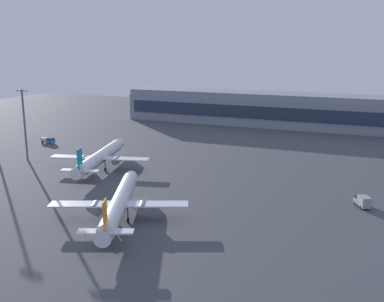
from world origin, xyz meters
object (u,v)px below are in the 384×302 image
(airplane_terminal_side, at_px, (100,157))
(fuel_truck, at_px, (48,140))
(catering_truck, at_px, (363,201))
(airplane_taxiway_distant, at_px, (119,203))
(apron_light_east, at_px, (24,120))

(airplane_terminal_side, bearing_deg, fuel_truck, 135.07)
(fuel_truck, height_order, catering_truck, catering_truck)
(airplane_terminal_side, xyz_separation_m, catering_truck, (81.10, -4.51, -2.52))
(airplane_terminal_side, height_order, fuel_truck, airplane_terminal_side)
(airplane_terminal_side, height_order, catering_truck, airplane_terminal_side)
(airplane_taxiway_distant, relative_size, apron_light_east, 1.57)
(airplane_terminal_side, height_order, apron_light_east, apron_light_east)
(catering_truck, bearing_deg, airplane_taxiway_distant, -175.07)
(catering_truck, distance_m, apron_light_east, 112.90)
(catering_truck, xyz_separation_m, apron_light_east, (-112.06, 4.78, 12.86))
(airplane_terminal_side, bearing_deg, apron_light_east, 164.99)
(apron_light_east, bearing_deg, catering_truck, -2.44)
(airplane_terminal_side, distance_m, catering_truck, 81.27)
(apron_light_east, bearing_deg, airplane_taxiway_distant, -30.66)
(airplane_taxiway_distant, xyz_separation_m, fuel_truck, (-71.64, 60.32, -2.66))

